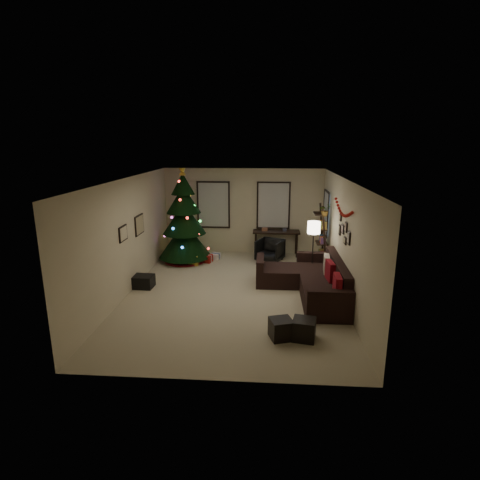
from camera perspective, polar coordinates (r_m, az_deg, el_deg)
name	(u,v)px	position (r m, az deg, el deg)	size (l,w,h in m)	color
floor	(234,293)	(9.31, -0.88, -7.78)	(7.00, 7.00, 0.00)	#BDB08F
ceiling	(234,179)	(8.66, -0.95, 8.99)	(7.00, 7.00, 0.00)	white
wall_back	(243,211)	(12.30, 0.49, 4.28)	(5.00, 5.00, 0.00)	beige
wall_front	(213,298)	(5.58, -4.05, -8.51)	(5.00, 5.00, 0.00)	beige
wall_left	(128,236)	(9.44, -16.22, 0.55)	(7.00, 7.00, 0.00)	beige
wall_right	(344,240)	(9.03, 15.09, 0.01)	(7.00, 7.00, 0.00)	beige
window_back_left	(213,205)	(12.34, -3.94, 5.21)	(1.05, 0.06, 1.50)	#728CB2
window_back_right	(273,205)	(12.22, 4.95, 5.11)	(1.05, 0.06, 1.50)	#728CB2
window_right_wall	(326,213)	(11.45, 12.65, 3.92)	(0.06, 0.90, 1.30)	#728CB2
christmas_tree	(184,222)	(11.52, -8.25, 2.61)	(1.55, 1.55, 2.88)	black
presents	(192,258)	(11.64, -7.04, -2.64)	(1.50, 0.88, 0.30)	#14591E
sofa	(311,281)	(9.34, 10.46, -6.04)	(1.98, 2.87, 0.89)	black
pillow_red_a	(337,287)	(8.16, 14.18, -6.71)	(0.13, 0.48, 0.48)	maroon
pillow_red_b	(330,271)	(9.04, 13.16, -4.55)	(0.12, 0.46, 0.46)	maroon
pillow_cream	(327,264)	(9.55, 12.67, -3.55)	(0.13, 0.44, 0.44)	beige
ottoman_near	(281,329)	(7.28, 6.09, -12.92)	(0.39, 0.39, 0.37)	black
ottoman_far	(304,329)	(7.31, 9.44, -12.88)	(0.41, 0.41, 0.39)	black
desk	(276,234)	(12.15, 5.38, 0.92)	(1.46, 0.52, 0.79)	black
desk_chair	(270,250)	(11.60, 4.45, -1.52)	(0.66, 0.62, 0.68)	black
bookshelf	(322,238)	(10.94, 12.07, 0.23)	(0.30, 0.54, 1.85)	black
potted_plant	(325,208)	(10.56, 12.47, 4.64)	(0.40, 0.34, 0.44)	#4C4C4C
floor_lamp	(314,231)	(10.01, 10.83, 1.25)	(0.32, 0.32, 1.54)	black
art_map	(139,225)	(10.12, -14.67, 2.19)	(0.04, 0.60, 0.50)	black
art_abstract	(123,233)	(9.08, -16.91, 0.93)	(0.04, 0.45, 0.35)	black
gallery	(344,231)	(8.90, 15.15, 1.28)	(0.03, 1.25, 0.54)	black
garland	(343,209)	(8.97, 14.96, 4.40)	(0.08, 1.90, 0.30)	#A5140C
stocking_left	(239,205)	(12.33, -0.15, 5.22)	(0.20, 0.05, 0.36)	#990F0C
stocking_right	(249,208)	(12.36, 1.39, 4.77)	(0.20, 0.05, 0.36)	#990F0C
storage_bin	(141,281)	(9.89, -14.43, -5.94)	(0.61, 0.41, 0.31)	black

